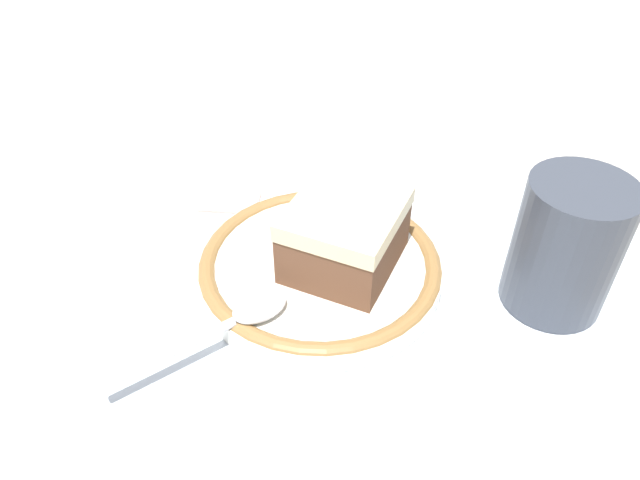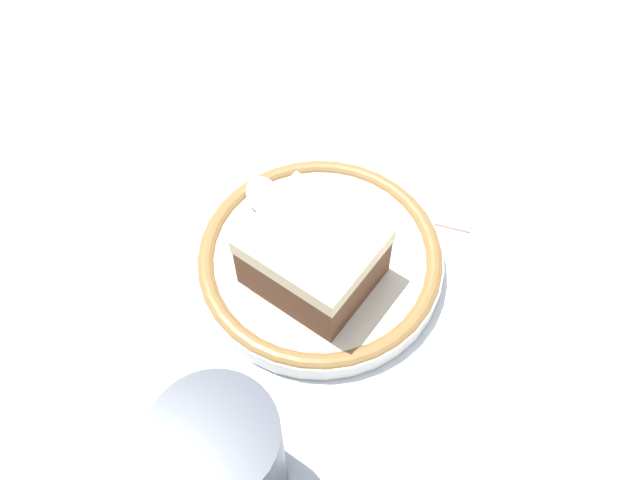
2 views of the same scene
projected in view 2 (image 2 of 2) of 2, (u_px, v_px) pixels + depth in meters
The scene contains 8 objects.
ground_plane at pixel (367, 253), 0.52m from camera, with size 2.40×2.40×0.00m, color #B7B2A8.
placemat at pixel (367, 253), 0.52m from camera, with size 0.46×0.40×0.00m, color silver.
plate at pixel (320, 259), 0.51m from camera, with size 0.18×0.18×0.02m.
cake_slice at pixel (314, 256), 0.47m from camera, with size 0.09×0.10×0.05m.
spoon at pixel (256, 181), 0.53m from camera, with size 0.04×0.13×0.01m.
cup at pixel (224, 464), 0.40m from camera, with size 0.07×0.07×0.10m.
napkin at pixel (551, 245), 0.53m from camera, with size 0.11×0.12×0.00m, color white.
sugar_packet at pixel (456, 201), 0.55m from camera, with size 0.05×0.03×0.01m, color #E5998C.
Camera 2 is at (0.19, 0.20, 0.44)m, focal length 39.16 mm.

